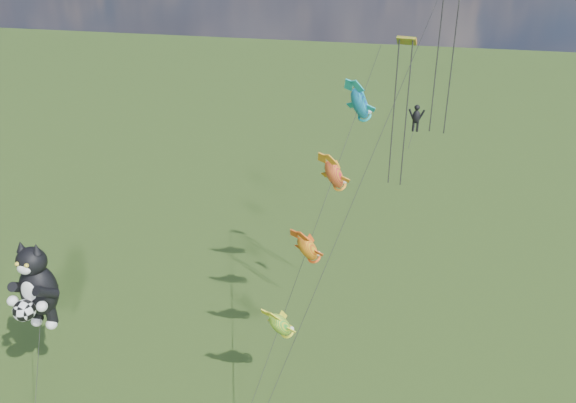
# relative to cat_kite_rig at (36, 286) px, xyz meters

# --- Properties ---
(ground) EXTENTS (300.00, 300.00, 0.00)m
(ground) POSITION_rel_cat_kite_rig_xyz_m (-0.73, 0.23, -7.64)
(ground) COLOR #1B360D
(cat_kite_rig) EXTENTS (2.70, 4.26, 10.55)m
(cat_kite_rig) POSITION_rel_cat_kite_rig_xyz_m (0.00, 0.00, 0.00)
(cat_kite_rig) COLOR brown
(cat_kite_rig) RESTS_ON ground
(fish_windsock_rig) EXTENTS (5.14, 15.20, 20.52)m
(fish_windsock_rig) POSITION_rel_cat_kite_rig_xyz_m (15.87, 6.94, 3.88)
(fish_windsock_rig) COLOR brown
(fish_windsock_rig) RESTS_ON ground
(parafoil_rig) EXTENTS (9.05, 15.71, 25.95)m
(parafoil_rig) POSITION_rel_cat_kite_rig_xyz_m (20.76, 9.35, 10.63)
(parafoil_rig) COLOR brown
(parafoil_rig) RESTS_ON ground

